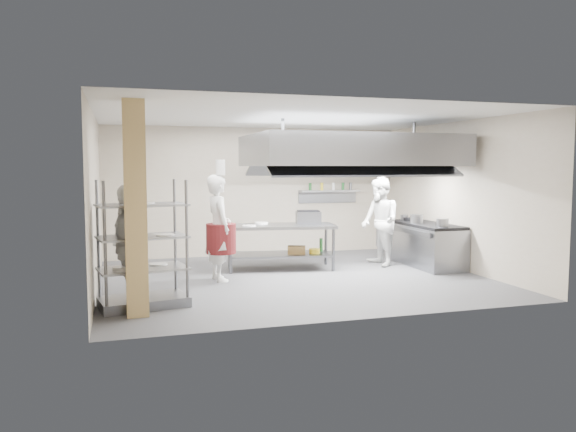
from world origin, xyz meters
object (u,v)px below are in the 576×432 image
object	(u,v)px
pass_rack	(142,244)
stockpot	(417,219)
cooking_range	(426,246)
griddle	(308,217)
island	(280,247)
chef_line	(380,222)
chef_head	(219,228)
chef_plating	(129,247)

from	to	relation	value
pass_rack	stockpot	world-z (taller)	pass_rack
cooking_range	griddle	size ratio (longest dim) A/B	4.00
island	cooking_range	bearing A→B (deg)	0.08
island	chef_line	xyz separation A→B (m)	(2.12, -0.24, 0.48)
pass_rack	chef_head	size ratio (longest dim) A/B	0.97
cooking_range	chef_head	world-z (taller)	chef_head
chef_plating	pass_rack	bearing A→B (deg)	98.05
chef_head	chef_plating	size ratio (longest dim) A/B	1.06
island	griddle	distance (m)	0.88
chef_plating	griddle	size ratio (longest dim) A/B	3.69
griddle	stockpot	bearing A→B (deg)	-3.00
chef_line	cooking_range	bearing A→B (deg)	73.67
cooking_range	chef_plating	world-z (taller)	chef_plating
chef_line	griddle	bearing A→B (deg)	-104.89
cooking_range	chef_line	size ratio (longest dim) A/B	1.07
island	chef_line	world-z (taller)	chef_line
griddle	chef_head	bearing A→B (deg)	-143.82
island	cooking_range	distance (m)	3.10
pass_rack	griddle	bearing A→B (deg)	26.09
chef_plating	island	bearing A→B (deg)	108.44
chef_head	stockpot	size ratio (longest dim) A/B	7.21
island	chef_head	distance (m)	1.71
chef_head	griddle	bearing A→B (deg)	-73.41
pass_rack	chef_head	xyz separation A→B (m)	(1.41, 1.60, 0.02)
chef_head	chef_line	bearing A→B (deg)	-88.75
chef_line	island	bearing A→B (deg)	-97.43
island	chef_plating	size ratio (longest dim) A/B	1.20
island	chef_head	world-z (taller)	chef_head
chef_line	chef_plating	world-z (taller)	chef_line
pass_rack	cooking_range	distance (m)	6.21
chef_line	chef_plating	size ratio (longest dim) A/B	1.01
pass_rack	stockpot	bearing A→B (deg)	8.94
stockpot	chef_head	bearing A→B (deg)	-175.10
chef_line	griddle	distance (m)	1.52
griddle	stockpot	distance (m)	2.29
island	pass_rack	distance (m)	3.74
cooking_range	chef_head	bearing A→B (deg)	-175.95
pass_rack	chef_line	xyz separation A→B (m)	(4.94, 2.17, -0.01)
chef_plating	cooking_range	bearing A→B (deg)	86.94
chef_plating	chef_line	bearing A→B (deg)	92.51
island	pass_rack	world-z (taller)	pass_rack
cooking_range	griddle	xyz separation A→B (m)	(-2.41, 0.62, 0.61)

